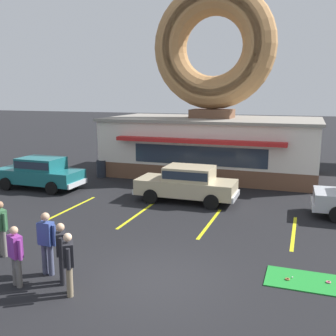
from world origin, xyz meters
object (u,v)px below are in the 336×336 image
Objects in this scene: car_champagne at (187,182)px; pedestrian_blue_sweater_man at (61,250)px; pedestrian_beanie_man at (16,253)px; pedestrian_hooded_kid at (69,261)px; car_teal at (40,172)px; pedestrian_crossing_woman at (47,240)px; golf_ball at (292,277)px; trash_bin at (101,168)px; pedestrian_leather_jacket_man at (1,226)px.

pedestrian_blue_sweater_man is (-0.76, -8.50, 0.02)m from car_champagne.
pedestrian_beanie_man is (-1.76, -9.00, -0.01)m from car_champagne.
pedestrian_hooded_kid is (-0.25, -8.94, -0.01)m from car_champagne.
car_teal is at bearing 124.23° from pedestrian_beanie_man.
car_teal is 10.22m from pedestrian_crossing_woman.
pedestrian_beanie_man is (-1.00, -0.50, -0.02)m from pedestrian_blue_sweater_man.
golf_ball is 0.03× the size of pedestrian_hooded_kid.
trash_bin is at bearing 151.60° from car_champagne.
car_champagne reaches higher than golf_ball.
pedestrian_blue_sweater_man is 0.67m from pedestrian_hooded_kid.
pedestrian_crossing_woman is (-1.16, 0.73, 0.11)m from pedestrian_hooded_kid.
trash_bin is (-6.22, 3.36, -0.37)m from car_champagne.
pedestrian_crossing_woman is at bearing -51.67° from car_teal.
golf_ball is 0.02× the size of pedestrian_crossing_woman.
golf_ball is 13.98m from car_teal.
pedestrian_crossing_woman reaches higher than golf_ball.
pedestrian_leather_jacket_man reaches higher than pedestrian_beanie_man.
pedestrian_leather_jacket_man is at bearing -170.88° from golf_ball.
pedestrian_crossing_woman is (2.04, -0.58, 0.03)m from pedestrian_leather_jacket_man.
pedestrian_hooded_kid is at bearing -152.36° from golf_ball.
pedestrian_blue_sweater_man reaches higher than pedestrian_hooded_kid.
car_champagne reaches higher than pedestrian_beanie_man.
pedestrian_blue_sweater_man is at bearing 139.01° from pedestrian_hooded_kid.
car_teal is 2.83× the size of pedestrian_blue_sweater_man.
pedestrian_crossing_woman is at bearing 155.87° from pedestrian_blue_sweater_man.
pedestrian_hooded_kid is 13.68m from trash_bin.
car_champagne is 2.84× the size of pedestrian_blue_sweater_man.
trash_bin is (-5.47, 11.86, -0.39)m from pedestrian_blue_sweater_man.
golf_ball is at bearing 22.44° from pedestrian_beanie_man.
pedestrian_leather_jacket_man is 0.98× the size of pedestrian_crossing_woman.
pedestrian_leather_jacket_man reaches higher than pedestrian_blue_sweater_man.
car_teal is 2.90× the size of pedestrian_beanie_man.
pedestrian_beanie_man is at bearing -55.77° from car_teal.
pedestrian_leather_jacket_man is (-3.20, 1.32, 0.08)m from pedestrian_hooded_kid.
pedestrian_crossing_woman is at bearing -162.92° from golf_ball.
pedestrian_leather_jacket_man is at bearing 140.87° from pedestrian_beanie_man.
pedestrian_blue_sweater_man is 0.73m from pedestrian_crossing_woman.
car_champagne is 9.17m from pedestrian_beanie_man.
car_champagne is 8.53m from pedestrian_blue_sweater_man.
trash_bin is (1.53, 3.55, -0.37)m from car_teal.
pedestrian_leather_jacket_man is 1.73× the size of trash_bin.
pedestrian_blue_sweater_man is at bearing -158.34° from golf_ball.
pedestrian_leather_jacket_man is at bearing -59.95° from car_teal.
car_teal is 10.66m from pedestrian_beanie_man.
car_teal is (-7.75, -0.18, 0.00)m from car_champagne.
pedestrian_blue_sweater_man reaches higher than pedestrian_beanie_man.
pedestrian_beanie_man is (-1.50, -0.06, 0.01)m from pedestrian_hooded_kid.
trash_bin is at bearing 109.86° from pedestrian_beanie_man.
pedestrian_crossing_woman is at bearing 66.88° from pedestrian_beanie_man.
pedestrian_beanie_man is (6.00, -8.82, -0.01)m from car_teal.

